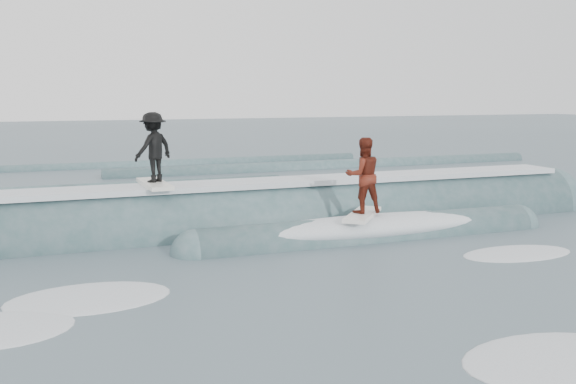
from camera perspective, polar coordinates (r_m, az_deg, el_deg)
name	(u,v)px	position (r m, az deg, el deg)	size (l,w,h in m)	color
ground	(381,287)	(12.28, 8.29, -8.36)	(160.00, 160.00, 0.00)	#3A4954
breaking_wave	(288,227)	(17.30, -0.03, -3.10)	(20.97, 4.00, 2.44)	#355659
surfer_black	(153,150)	(16.40, -11.88, 3.66)	(1.30, 2.02, 1.85)	silver
surfer_red	(363,179)	(15.87, 6.70, 1.19)	(1.71, 1.89, 1.96)	white
whitewater	(357,307)	(11.13, 6.13, -10.14)	(13.08, 7.17, 0.10)	white
far_swells	(195,175)	(28.78, -8.28, 1.49)	(37.42, 8.65, 0.80)	#355659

